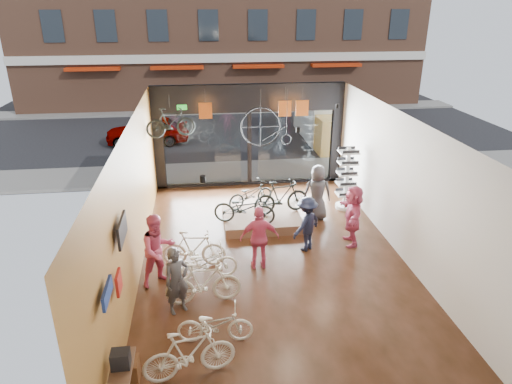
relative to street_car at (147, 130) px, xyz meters
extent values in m
cube|color=black|center=(4.36, -12.00, -0.70)|extent=(7.00, 12.00, 0.04)
cube|color=black|center=(4.36, -12.00, 3.14)|extent=(7.00, 12.00, 0.04)
cube|color=#B1873C|center=(0.84, -12.00, 1.22)|extent=(0.04, 12.00, 3.80)
cube|color=beige|center=(7.88, -12.00, 1.22)|extent=(0.04, 12.00, 3.80)
cube|color=beige|center=(4.36, -18.02, 1.22)|extent=(7.00, 0.04, 3.80)
cube|color=#198C26|center=(1.96, -6.12, 2.37)|extent=(0.35, 0.06, 0.18)
cube|color=black|center=(4.36, 3.00, -0.69)|extent=(30.00, 18.00, 0.02)
cube|color=slate|center=(4.36, -4.80, -0.62)|extent=(30.00, 2.40, 0.12)
cube|color=slate|center=(4.36, 7.00, -0.62)|extent=(30.00, 2.00, 0.12)
imported|color=gray|center=(0.00, 0.00, 0.00)|extent=(3.98, 1.60, 1.35)
imported|color=beige|center=(2.17, -15.64, -0.16)|extent=(1.79, 0.81, 1.04)
imported|color=beige|center=(2.67, -14.74, -0.27)|extent=(1.59, 0.66, 0.81)
imported|color=beige|center=(2.47, -13.39, -0.15)|extent=(1.78, 0.60, 1.05)
imported|color=beige|center=(2.50, -12.37, -0.24)|extent=(1.72, 0.70, 0.88)
imported|color=beige|center=(2.25, -11.73, -0.17)|extent=(1.72, 0.67, 1.01)
cube|color=brown|center=(4.35, -9.52, -0.53)|extent=(2.40, 1.80, 0.30)
imported|color=black|center=(3.76, -9.99, 0.11)|extent=(1.96, 1.11, 0.97)
imported|color=black|center=(4.98, -9.42, 0.16)|extent=(1.87, 0.89, 1.08)
imported|color=black|center=(4.08, -8.80, 0.05)|extent=(1.70, 1.19, 0.85)
imported|color=#3F3F44|center=(1.89, -13.64, 0.12)|extent=(0.69, 0.62, 1.60)
imported|color=#CC4C72|center=(1.41, -12.44, 0.25)|extent=(1.13, 1.07, 1.85)
imported|color=#CC4C72|center=(3.94, -12.04, 0.19)|extent=(1.03, 0.44, 1.74)
imported|color=#161C33|center=(5.37, -11.25, 0.12)|extent=(1.16, 1.11, 1.59)
imported|color=#3F3F44|center=(6.15, -9.35, 0.22)|extent=(0.96, 0.70, 1.80)
imported|color=#CC4C72|center=(6.73, -11.07, 0.21)|extent=(0.76, 1.71, 1.78)
imported|color=black|center=(1.64, -7.80, 2.25)|extent=(1.64, 0.79, 0.95)
cube|color=#CC5919|center=(2.77, -6.80, 2.37)|extent=(0.45, 0.03, 0.55)
cube|color=#CC5919|center=(5.53, -6.80, 2.37)|extent=(0.45, 0.03, 0.55)
cube|color=#CC5919|center=(6.14, -6.80, 2.37)|extent=(0.45, 0.03, 0.55)
camera|label=1|loc=(2.56, -22.30, 5.77)|focal=32.00mm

